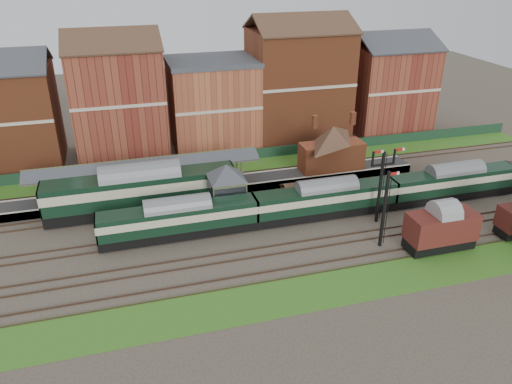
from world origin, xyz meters
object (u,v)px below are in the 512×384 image
object	(u,v)px
signal_box	(227,189)
dmu_train	(326,199)
platform_railcar	(142,189)
goods_van_a	(441,228)
semaphore_bracket	(381,182)

from	to	relation	value
signal_box	dmu_train	world-z (taller)	signal_box
signal_box	platform_railcar	world-z (taller)	signal_box
platform_railcar	dmu_train	bearing A→B (deg)	-18.96
signal_box	goods_van_a	xyz separation A→B (m)	(18.19, -12.25, -0.92)
dmu_train	goods_van_a	world-z (taller)	goods_van_a
platform_railcar	signal_box	bearing A→B (deg)	-20.29
semaphore_bracket	dmu_train	distance (m)	6.04
semaphore_bracket	dmu_train	xyz separation A→B (m)	(-4.91, 2.50, -2.47)
semaphore_bracket	goods_van_a	size ratio (longest dim) A/B	1.23
signal_box	semaphore_bracket	size ratio (longest dim) A/B	0.73
signal_box	goods_van_a	distance (m)	21.95
goods_van_a	signal_box	bearing A→B (deg)	146.05
dmu_train	goods_van_a	xyz separation A→B (m)	(8.06, -9.00, 0.12)
goods_van_a	semaphore_bracket	bearing A→B (deg)	115.89
goods_van_a	platform_railcar	bearing A→B (deg)	150.13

